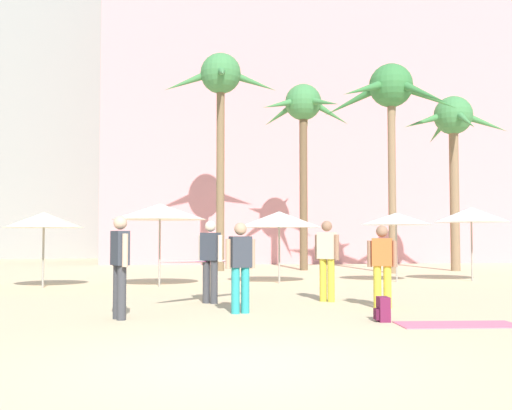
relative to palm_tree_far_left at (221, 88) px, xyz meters
name	(u,v)px	position (x,y,z in m)	size (l,w,h in m)	color
ground	(236,364)	(-1.01, -18.93, -7.77)	(120.00, 120.00, 0.00)	beige
hotel_pink	(319,111)	(6.89, 11.63, 1.53)	(25.27, 11.96, 18.62)	pink
hotel_tower_gray	(135,18)	(-5.20, 20.45, 10.09)	(17.44, 9.68, 35.72)	gray
palm_tree_far_left	(221,88)	(0.00, 0.00, 0.00)	(4.98, 4.89, 9.27)	brown
palm_tree_center	(391,97)	(6.62, -2.58, -0.78)	(5.49, 5.18, 8.31)	#896B4C
palm_tree_right	(453,129)	(9.81, -1.23, -1.77)	(4.64, 4.51, 7.41)	#896B4C
palm_tree_far_right	(303,116)	(3.59, 0.06, -1.10)	(4.13, 4.17, 8.05)	brown
cafe_umbrella_1	(44,220)	(-5.52, -7.91, -5.86)	(2.23, 2.23, 2.14)	gray
cafe_umbrella_2	(160,212)	(-2.25, -8.01, -5.61)	(2.71, 2.71, 2.40)	gray
cafe_umbrella_3	(396,219)	(5.16, -7.04, -5.77)	(2.26, 2.26, 2.20)	gray
cafe_umbrella_4	(279,219)	(1.38, -7.11, -5.80)	(2.60, 2.60, 2.23)	gray
cafe_umbrella_5	(471,215)	(7.71, -6.98, -5.62)	(2.39, 2.39, 2.39)	gray
beach_towel	(458,325)	(2.87, -16.30, -7.77)	(1.96, 0.80, 0.01)	#EF6684
backpack	(383,310)	(1.79, -15.74, -7.57)	(0.26, 0.31, 0.42)	maroon
person_mid_center	(210,259)	(-1.01, -12.43, -6.82)	(2.41, 2.59, 1.79)	#3D3D42
person_near_right	(327,257)	(1.60, -12.50, -6.78)	(0.51, 0.48, 1.80)	gold
person_far_left	(240,263)	(-0.52, -14.35, -6.83)	(0.60, 0.33, 1.71)	teal
person_mid_left	(120,262)	(-2.71, -14.94, -6.78)	(0.37, 0.58, 1.81)	#3D3D42
person_mid_right	(382,263)	(2.42, -13.85, -6.86)	(0.59, 0.35, 1.68)	gold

